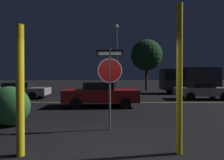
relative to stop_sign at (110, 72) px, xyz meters
The scene contains 12 objects.
ground_plane 2.37m from the stop_sign, 94.10° to the right, with size 260.00×260.00×0.00m, color black.
road_center_stripe 6.35m from the stop_sign, 91.03° to the left, with size 39.77×0.12×0.01m, color gold.
stop_sign is the anchor object (origin of this frame).
yellow_pole_left 2.65m from the stop_sign, 134.45° to the right, with size 0.16×0.16×2.74m, color yellow.
yellow_pole_right 2.31m from the stop_sign, 48.27° to the right, with size 0.13×0.13×3.22m, color yellow.
hedge_bush_1 3.60m from the stop_sign, behind, with size 1.38×0.84×1.35m, color #2D6633.
passing_car_1 11.15m from the stop_sign, 132.39° to the left, with size 4.92×2.36×1.24m.
passing_car_2 4.69m from the stop_sign, 97.98° to the left, with size 4.33×2.24×1.37m.
passing_car_3 10.46m from the stop_sign, 49.10° to the left, with size 4.00×1.84×1.29m.
delivery_truck 15.01m from the stop_sign, 58.83° to the left, with size 5.59×2.58×2.70m.
street_lamp 12.83m from the stop_sign, 88.32° to the left, with size 0.42×0.42×7.13m.
tree_0 17.51m from the stop_sign, 75.83° to the left, with size 3.96×3.96×6.51m.
Camera 1 is at (0.25, -3.95, 1.63)m, focal length 28.00 mm.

